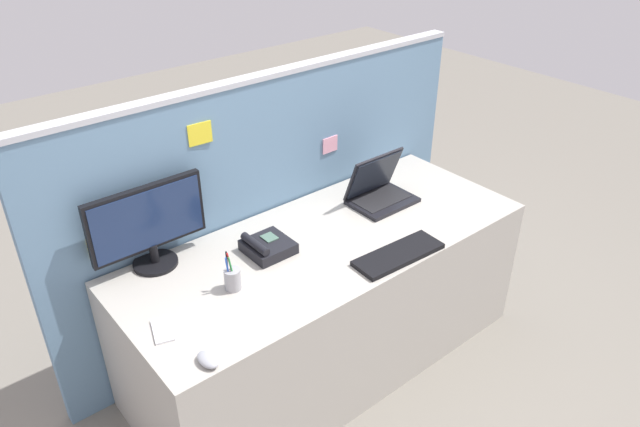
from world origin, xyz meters
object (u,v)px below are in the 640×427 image
object	(u,v)px
computer_mouse_right_hand	(208,360)
cell_phone_white_slab	(163,330)
desktop_monitor	(148,223)
laptop	(379,189)
keyboard_main	(398,254)
pen_cup	(232,279)
desk_phone	(267,246)

from	to	relation	value
computer_mouse_right_hand	cell_phone_white_slab	bearing A→B (deg)	97.73
desktop_monitor	laptop	size ratio (longest dim) A/B	1.58
computer_mouse_right_hand	cell_phone_white_slab	size ratio (longest dim) A/B	0.73
keyboard_main	pen_cup	size ratio (longest dim) A/B	2.43
desk_phone	pen_cup	xyz separation A→B (m)	(-0.26, -0.13, 0.02)
desk_phone	computer_mouse_right_hand	world-z (taller)	desk_phone
keyboard_main	cell_phone_white_slab	bearing A→B (deg)	170.97
laptop	desk_phone	distance (m)	0.71
laptop	desk_phone	world-z (taller)	laptop
desktop_monitor	cell_phone_white_slab	world-z (taller)	desktop_monitor
laptop	pen_cup	world-z (taller)	laptop
pen_cup	desk_phone	bearing A→B (deg)	26.14
desktop_monitor	laptop	bearing A→B (deg)	-10.82
laptop	computer_mouse_right_hand	bearing A→B (deg)	-160.35
desk_phone	keyboard_main	distance (m)	0.58
desk_phone	keyboard_main	xyz separation A→B (m)	(0.42, -0.40, -0.02)
desktop_monitor	cell_phone_white_slab	distance (m)	0.49
keyboard_main	desk_phone	bearing A→B (deg)	140.00
computer_mouse_right_hand	keyboard_main	bearing A→B (deg)	-1.01
keyboard_main	computer_mouse_right_hand	distance (m)	0.98
laptop	pen_cup	distance (m)	0.97
keyboard_main	pen_cup	bearing A→B (deg)	161.42
cell_phone_white_slab	desktop_monitor	bearing A→B (deg)	85.30
pen_cup	keyboard_main	bearing A→B (deg)	-21.56
keyboard_main	cell_phone_white_slab	distance (m)	1.04
laptop	desk_phone	xyz separation A→B (m)	(-0.71, -0.02, -0.04)
keyboard_main	cell_phone_white_slab	world-z (taller)	keyboard_main
desk_phone	keyboard_main	world-z (taller)	desk_phone
desktop_monitor	desk_phone	distance (m)	0.52
desktop_monitor	desk_phone	xyz separation A→B (m)	(0.42, -0.24, -0.17)
cell_phone_white_slab	laptop	bearing A→B (deg)	26.56
desktop_monitor	pen_cup	size ratio (longest dim) A/B	2.89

